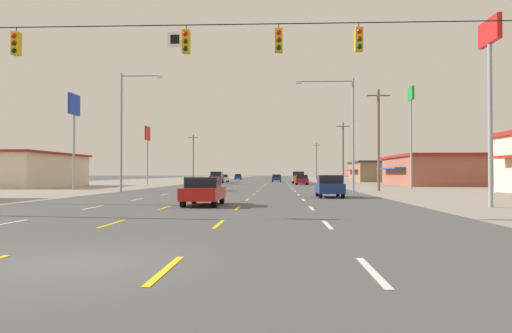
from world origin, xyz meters
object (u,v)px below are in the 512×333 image
(sedan_center_turn_nearest, at_px, (204,191))
(pole_sign_right_row_1, at_px, (411,115))
(pole_sign_left_row_1, at_px, (74,115))
(streetlight_right_row_0, at_px, (347,125))
(sedan_far_left_farther, at_px, (224,178))
(pole_sign_left_row_2, at_px, (148,139))
(streetlight_left_row_0, at_px, (125,124))
(sedan_far_right_mid, at_px, (302,180))
(suv_far_right_midfar, at_px, (298,177))
(hatchback_far_left_distant_a, at_px, (238,177))
(pole_sign_right_row_0, at_px, (490,67))
(sedan_inner_right_farthest, at_px, (277,178))
(hatchback_far_right_near, at_px, (330,186))
(suv_far_left_far, at_px, (217,177))

(sedan_center_turn_nearest, xyz_separation_m, pole_sign_right_row_1, (17.82, 27.09, 7.04))
(pole_sign_left_row_1, height_order, streetlight_right_row_0, streetlight_right_row_0)
(sedan_center_turn_nearest, height_order, sedan_far_left_farther, same)
(pole_sign_left_row_2, height_order, streetlight_left_row_0, streetlight_left_row_0)
(sedan_far_right_mid, bearing_deg, pole_sign_right_row_1, -62.38)
(sedan_far_right_mid, xyz_separation_m, suv_far_right_midfar, (-0.11, 9.92, 0.27))
(sedan_center_turn_nearest, bearing_deg, sedan_far_right_mid, 81.20)
(sedan_far_left_farther, height_order, hatchback_far_left_distant_a, hatchback_far_left_distant_a)
(sedan_far_right_mid, distance_m, pole_sign_left_row_2, 24.02)
(pole_sign_right_row_0, bearing_deg, sedan_inner_right_farthest, 98.44)
(sedan_inner_right_farthest, xyz_separation_m, streetlight_right_row_0, (6.22, -53.42, 5.07))
(hatchback_far_left_distant_a, bearing_deg, suv_far_right_midfar, -74.02)
(pole_sign_right_row_0, xyz_separation_m, pole_sign_right_row_1, (3.63, 27.87, 0.93))
(hatchback_far_right_near, relative_size, pole_sign_right_row_1, 0.36)
(hatchback_far_left_distant_a, distance_m, pole_sign_right_row_0, 109.11)
(suv_far_left_far, distance_m, sedan_inner_right_farthest, 15.76)
(sedan_far_right_mid, bearing_deg, suv_far_right_midfar, 90.66)
(hatchback_far_left_distant_a, bearing_deg, streetlight_right_row_0, -79.39)
(sedan_inner_right_farthest, xyz_separation_m, hatchback_far_left_distant_a, (-10.39, 35.20, 0.03))
(pole_sign_left_row_2, bearing_deg, hatchback_far_right_near, -59.36)
(pole_sign_left_row_1, height_order, streetlight_left_row_0, streetlight_left_row_0)
(suv_far_right_midfar, xyz_separation_m, pole_sign_left_row_1, (-23.87, -33.82, 6.48))
(pole_sign_left_row_1, bearing_deg, hatchback_far_left_distant_a, 83.23)
(hatchback_far_right_near, bearing_deg, streetlight_right_row_0, 74.50)
(pole_sign_left_row_2, bearing_deg, suv_far_right_midfar, 20.89)
(sedan_center_turn_nearest, height_order, streetlight_left_row_0, streetlight_left_row_0)
(pole_sign_left_row_1, height_order, pole_sign_left_row_2, pole_sign_left_row_1)
(pole_sign_left_row_2, distance_m, streetlight_right_row_0, 40.12)
(sedan_center_turn_nearest, height_order, sedan_far_right_mid, same)
(hatchback_far_right_near, xyz_separation_m, sedan_inner_right_farthest, (-3.84, 61.98, -0.03))
(sedan_far_right_mid, bearing_deg, suv_far_left_far, 139.98)
(hatchback_far_right_near, distance_m, suv_far_left_far, 51.98)
(pole_sign_left_row_2, distance_m, pole_sign_right_row_0, 57.57)
(suv_far_right_midfar, distance_m, hatchback_far_left_distant_a, 50.97)
(suv_far_right_midfar, relative_size, streetlight_right_row_0, 0.50)
(sedan_far_right_mid, distance_m, sedan_inner_right_farthest, 24.02)
(sedan_far_left_farther, bearing_deg, suv_far_left_far, -90.48)
(hatchback_far_right_near, bearing_deg, sedan_far_right_mid, 90.13)
(sedan_far_right_mid, height_order, pole_sign_right_row_1, pole_sign_right_row_1)
(sedan_far_left_farther, xyz_separation_m, sedan_inner_right_farthest, (10.18, 2.03, 0.00))
(hatchback_far_left_distant_a, distance_m, pole_sign_left_row_1, 83.67)
(pole_sign_left_row_2, bearing_deg, sedan_center_turn_nearest, -71.75)
(sedan_far_right_mid, height_order, pole_sign_left_row_1, pole_sign_left_row_1)
(pole_sign_right_row_0, relative_size, streetlight_right_row_0, 0.93)
(suv_far_right_midfar, height_order, streetlight_left_row_0, streetlight_left_row_0)
(sedan_center_turn_nearest, distance_m, suv_far_right_midfar, 57.56)
(suv_far_left_far, height_order, pole_sign_right_row_0, pole_sign_right_row_0)
(sedan_inner_right_farthest, bearing_deg, streetlight_left_row_0, -103.87)
(sedan_inner_right_farthest, distance_m, pole_sign_right_row_1, 46.62)
(sedan_far_left_farther, distance_m, pole_sign_left_row_2, 23.38)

